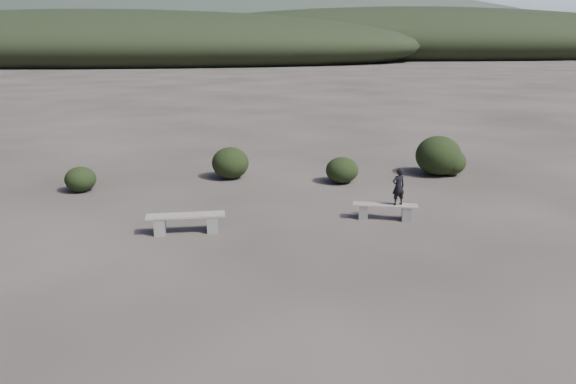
{
  "coord_description": "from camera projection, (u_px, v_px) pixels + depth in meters",
  "views": [
    {
      "loc": [
        -0.97,
        -9.47,
        4.78
      ],
      "look_at": [
        0.02,
        3.5,
        1.1
      ],
      "focal_mm": 35.0,
      "sensor_mm": 36.0,
      "label": 1
    }
  ],
  "objects": [
    {
      "name": "ground",
      "position": [
        301.0,
        300.0,
        10.46
      ],
      "size": [
        1200.0,
        1200.0,
        0.0
      ],
      "primitive_type": "plane",
      "color": "#322B27",
      "rests_on": "ground"
    },
    {
      "name": "bench_left",
      "position": [
        186.0,
        222.0,
        13.89
      ],
      "size": [
        1.95,
        0.54,
        0.48
      ],
      "rotation": [
        0.0,
        0.0,
        0.07
      ],
      "color": "slate",
      "rests_on": "ground"
    },
    {
      "name": "bench_right",
      "position": [
        385.0,
        210.0,
        14.91
      ],
      "size": [
        1.74,
        0.72,
        0.43
      ],
      "rotation": [
        0.0,
        0.0,
        -0.22
      ],
      "color": "slate",
      "rests_on": "ground"
    },
    {
      "name": "seated_person",
      "position": [
        398.0,
        187.0,
        14.68
      ],
      "size": [
        0.41,
        0.33,
        0.99
      ],
      "primitive_type": "imported",
      "rotation": [
        0.0,
        0.0,
        3.42
      ],
      "color": "black",
      "rests_on": "bench_right"
    },
    {
      "name": "shrub_a",
      "position": [
        80.0,
        179.0,
        17.54
      ],
      "size": [
        0.96,
        0.96,
        0.78
      ],
      "primitive_type": "ellipsoid",
      "color": "black",
      "rests_on": "ground"
    },
    {
      "name": "shrub_b",
      "position": [
        230.0,
        163.0,
        19.09
      ],
      "size": [
        1.25,
        1.25,
        1.08
      ],
      "primitive_type": "ellipsoid",
      "color": "black",
      "rests_on": "ground"
    },
    {
      "name": "shrub_c",
      "position": [
        342.0,
        170.0,
        18.54
      ],
      "size": [
        1.08,
        1.08,
        0.86
      ],
      "primitive_type": "ellipsoid",
      "color": "black",
      "rests_on": "ground"
    },
    {
      "name": "shrub_d",
      "position": [
        438.0,
        156.0,
        19.53
      ],
      "size": [
        1.57,
        1.57,
        1.37
      ],
      "primitive_type": "ellipsoid",
      "color": "black",
      "rests_on": "ground"
    },
    {
      "name": "shrub_e",
      "position": [
        449.0,
        162.0,
        19.57
      ],
      "size": [
        1.14,
        1.14,
        0.95
      ],
      "primitive_type": "ellipsoid",
      "color": "black",
      "rests_on": "ground"
    },
    {
      "name": "mountain_ridges",
      "position": [
        232.0,
        23.0,
        332.27
      ],
      "size": [
        500.0,
        400.0,
        56.0
      ],
      "color": "black",
      "rests_on": "ground"
    }
  ]
}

